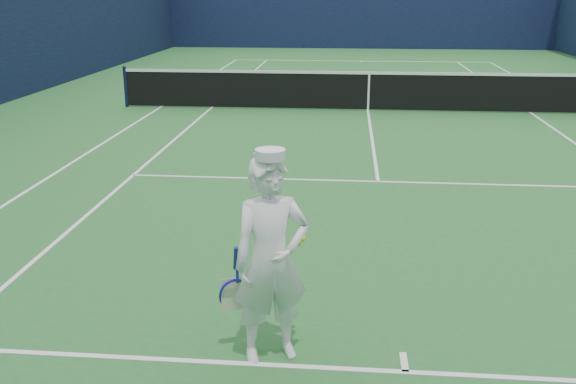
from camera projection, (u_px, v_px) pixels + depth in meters
name	position (u px, v px, depth m)	size (l,w,h in m)	color
ground	(368.00, 111.00, 16.56)	(80.00, 80.00, 0.00)	#27662C
court_markings	(368.00, 111.00, 16.56)	(11.03, 23.83, 0.01)	white
windscreen_fence	(371.00, 31.00, 15.95)	(20.12, 36.12, 4.00)	#0E1635
tennis_net	(369.00, 89.00, 16.39)	(12.88, 0.09, 1.07)	#141E4C
tennis_player	(271.00, 260.00, 5.27)	(0.87, 0.64, 1.83)	white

